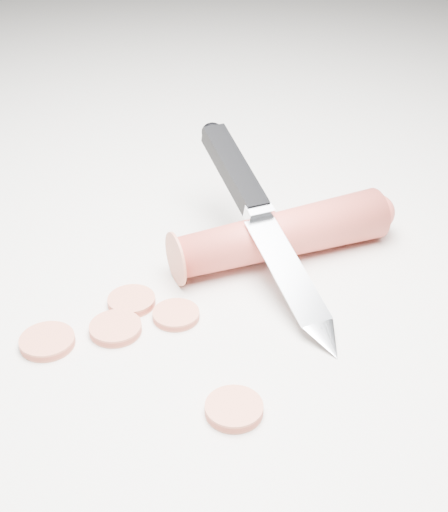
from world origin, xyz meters
The scene contains 8 objects.
ground centered at (0.00, 0.00, 0.00)m, with size 2.40×2.40×0.00m, color silver.
carrot centered at (0.00, 0.09, 0.02)m, with size 0.04×0.04×0.18m, color #C93F33.
carrot_slice_0 centered at (-0.03, -0.07, 0.00)m, with size 0.04×0.04×0.01m, color #D0694B.
carrot_slice_1 centered at (-0.06, -0.11, 0.00)m, with size 0.04×0.04×0.01m, color #D0694B.
carrot_slice_2 centered at (-0.05, -0.04, 0.00)m, with size 0.04×0.04×0.01m, color #D0694B.
carrot_slice_3 centered at (0.08, -0.08, 0.00)m, with size 0.04×0.04×0.01m, color #D0694B.
carrot_slice_4 centered at (-0.01, -0.03, 0.00)m, with size 0.03×0.03×0.01m, color #D0694B.
kitchen_knife centered at (0.00, 0.07, 0.04)m, with size 0.23×0.14×0.09m, color silver, non-canonical shape.
Camera 1 is at (0.28, -0.33, 0.33)m, focal length 50.00 mm.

